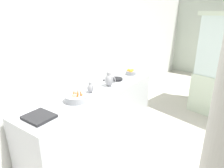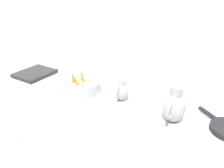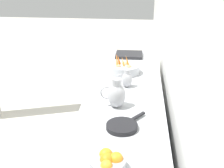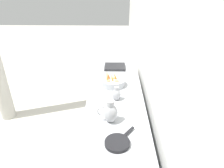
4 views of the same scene
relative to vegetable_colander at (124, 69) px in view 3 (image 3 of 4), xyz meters
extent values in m
cube|color=white|center=(-0.50, 0.97, 0.53)|extent=(0.10, 9.67, 3.00)
cube|color=#ADAFB5|center=(-0.03, 0.47, -0.51)|extent=(0.71, 2.69, 0.92)
cylinder|color=#9EA0A5|center=(0.00, 0.00, 0.00)|extent=(0.32, 0.32, 0.09)
torus|color=#9EA0A5|center=(0.00, 0.00, -0.05)|extent=(0.19, 0.19, 0.01)
cone|color=orange|center=(-0.03, -0.01, 0.08)|extent=(0.07, 0.05, 0.14)
cone|color=orange|center=(0.06, -0.02, 0.08)|extent=(0.07, 0.05, 0.14)
cone|color=orange|center=(0.01, 0.03, 0.08)|extent=(0.06, 0.07, 0.13)
cone|color=orange|center=(0.08, 0.01, 0.09)|extent=(0.06, 0.10, 0.16)
ellipsoid|color=#9E7F56|center=(0.06, 0.06, 0.04)|extent=(0.05, 0.05, 0.04)
ellipsoid|color=#9E7F56|center=(-0.05, 0.06, 0.04)|extent=(0.06, 0.05, 0.04)
ellipsoid|color=tan|center=(0.00, -0.04, 0.04)|extent=(0.07, 0.06, 0.05)
cylinder|color=gray|center=(0.00, 1.59, -0.01)|extent=(0.21, 0.21, 0.08)
sphere|color=orange|center=(-0.05, 1.58, 0.02)|extent=(0.08, 0.08, 0.08)
sphere|color=orange|center=(0.01, 1.59, 0.02)|extent=(0.08, 0.08, 0.08)
sphere|color=orange|center=(0.00, 1.65, 0.02)|extent=(0.07, 0.07, 0.07)
sphere|color=orange|center=(0.02, 1.55, 0.02)|extent=(0.08, 0.08, 0.08)
ellipsoid|color=#939399|center=(0.02, 0.79, 0.05)|extent=(0.15, 0.15, 0.21)
cylinder|color=#939399|center=(0.02, 0.79, 0.17)|extent=(0.08, 0.08, 0.06)
torus|color=#939399|center=(0.10, 0.79, 0.07)|extent=(0.11, 0.01, 0.11)
ellipsoid|color=#939399|center=(-0.05, 0.37, 0.02)|extent=(0.11, 0.11, 0.15)
cylinder|color=#939399|center=(-0.05, 0.37, 0.11)|extent=(0.06, 0.06, 0.04)
torus|color=#939399|center=(0.01, 0.37, 0.04)|extent=(0.08, 0.01, 0.08)
cube|color=#232326|center=(-0.02, -0.61, -0.03)|extent=(0.34, 0.30, 0.04)
cylinder|color=black|center=(-0.05, 1.13, -0.03)|extent=(0.23, 0.23, 0.03)
cube|color=black|center=(-0.17, 0.98, -0.03)|extent=(0.11, 0.13, 0.02)
camera|label=1|loc=(1.93, -1.86, 1.17)|focal=31.90mm
camera|label=2|loc=(1.23, 1.07, 0.78)|focal=34.08mm
camera|label=3|loc=(-0.16, 2.92, 1.08)|focal=45.93mm
camera|label=4|loc=(-0.03, 2.51, 1.31)|focal=32.76mm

